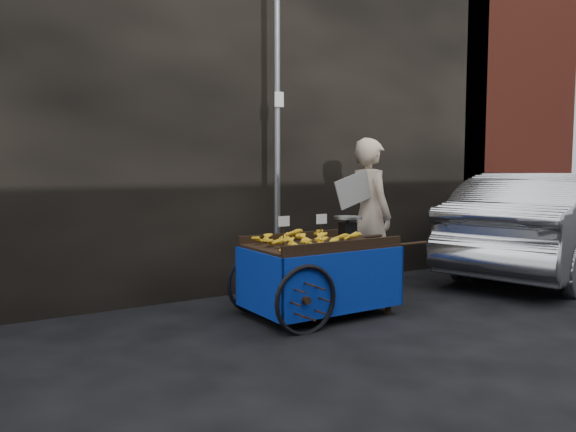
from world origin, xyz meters
TOP-DOWN VIEW (x-y plane):
  - ground at (0.00, 0.00)m, footprint 80.00×80.00m
  - building_wall at (0.39, 2.60)m, footprint 13.50×2.00m
  - street_pole at (0.30, 1.30)m, footprint 0.12×0.10m
  - banana_cart at (0.15, 0.25)m, footprint 2.07×1.05m
  - vendor at (1.43, 0.89)m, footprint 0.88×0.73m
  - plastic_bag at (1.03, 0.57)m, footprint 0.28×0.22m
  - parked_car at (4.43, 0.33)m, footprint 4.82×2.78m

SIDE VIEW (x-z plane):
  - ground at x=0.00m, z-range 0.00..0.00m
  - plastic_bag at x=1.03m, z-range 0.00..0.25m
  - banana_cart at x=0.15m, z-range 0.13..1.25m
  - parked_car at x=4.43m, z-range 0.00..1.50m
  - vendor at x=1.43m, z-range 0.00..1.95m
  - street_pole at x=0.30m, z-range 0.01..4.01m
  - building_wall at x=0.39m, z-range 0.00..5.00m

